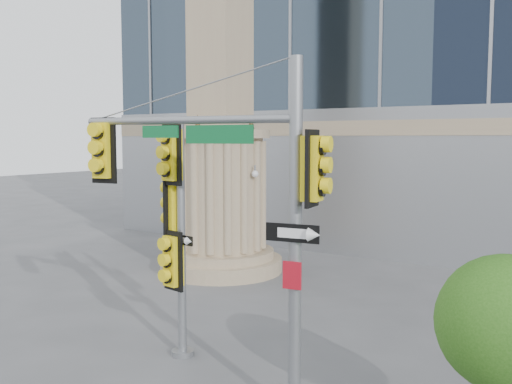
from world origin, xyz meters
The scene contains 4 objects.
monument centered at (-6.00, 9.00, 5.52)m, with size 4.40×4.40×16.60m.
main_signal_pole centered at (0.40, 0.78, 3.81)m, with size 4.76×1.11×6.16m.
secondary_signal_pole centered at (-1.99, 1.90, 3.04)m, with size 0.90×0.76×5.18m.
street_tree centered at (4.83, 1.22, 2.08)m, with size 2.03×1.98×3.16m.
Camera 1 is at (6.10, -7.39, 4.81)m, focal length 40.00 mm.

